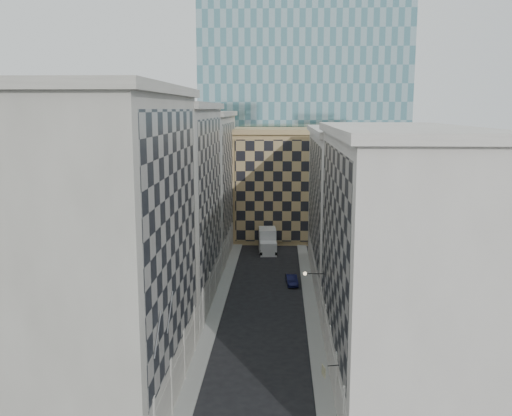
# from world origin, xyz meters

# --- Properties ---
(sidewalk_west) EXTENTS (1.50, 100.00, 0.15)m
(sidewalk_west) POSITION_xyz_m (-5.25, 30.00, 0.07)
(sidewalk_west) COLOR gray
(sidewalk_west) RESTS_ON ground
(sidewalk_east) EXTENTS (1.50, 100.00, 0.15)m
(sidewalk_east) POSITION_xyz_m (5.25, 30.00, 0.07)
(sidewalk_east) COLOR gray
(sidewalk_east) RESTS_ON ground
(bldg_left_a) EXTENTS (10.80, 22.80, 23.70)m
(bldg_left_a) POSITION_xyz_m (-10.88, 11.00, 11.82)
(bldg_left_a) COLOR gray
(bldg_left_a) RESTS_ON ground
(bldg_left_b) EXTENTS (10.80, 22.80, 22.70)m
(bldg_left_b) POSITION_xyz_m (-10.88, 33.00, 11.32)
(bldg_left_b) COLOR gray
(bldg_left_b) RESTS_ON ground
(bldg_left_c) EXTENTS (10.80, 22.80, 21.70)m
(bldg_left_c) POSITION_xyz_m (-10.88, 55.00, 10.83)
(bldg_left_c) COLOR gray
(bldg_left_c) RESTS_ON ground
(bldg_right_a) EXTENTS (10.80, 26.80, 20.70)m
(bldg_right_a) POSITION_xyz_m (10.88, 15.00, 10.32)
(bldg_right_a) COLOR beige
(bldg_right_a) RESTS_ON ground
(bldg_right_b) EXTENTS (10.80, 28.80, 19.70)m
(bldg_right_b) POSITION_xyz_m (10.89, 42.00, 9.85)
(bldg_right_b) COLOR beige
(bldg_right_b) RESTS_ON ground
(tan_block) EXTENTS (16.80, 14.80, 18.80)m
(tan_block) POSITION_xyz_m (2.00, 67.90, 9.44)
(tan_block) COLOR tan
(tan_block) RESTS_ON ground
(church_tower) EXTENTS (7.20, 7.20, 51.50)m
(church_tower) POSITION_xyz_m (0.00, 82.00, 26.95)
(church_tower) COLOR #2C2622
(church_tower) RESTS_ON ground
(flagpoles_left) EXTENTS (0.10, 6.33, 2.33)m
(flagpoles_left) POSITION_xyz_m (-5.90, 6.00, 8.00)
(flagpoles_left) COLOR gray
(flagpoles_left) RESTS_ON ground
(bracket_lamp) EXTENTS (1.98, 0.36, 0.36)m
(bracket_lamp) POSITION_xyz_m (4.38, 24.00, 6.20)
(bracket_lamp) COLOR black
(bracket_lamp) RESTS_ON ground
(box_truck) EXTENTS (3.07, 6.60, 3.53)m
(box_truck) POSITION_xyz_m (-0.25, 57.02, 1.54)
(box_truck) COLOR silver
(box_truck) RESTS_ON ground
(dark_car) EXTENTS (1.69, 3.96, 1.27)m
(dark_car) POSITION_xyz_m (3.23, 40.05, 0.64)
(dark_car) COLOR black
(dark_car) RESTS_ON ground
(shop_sign) EXTENTS (1.25, 0.76, 0.85)m
(shop_sign) POSITION_xyz_m (4.95, 8.00, 3.83)
(shop_sign) COLOR black
(shop_sign) RESTS_ON ground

